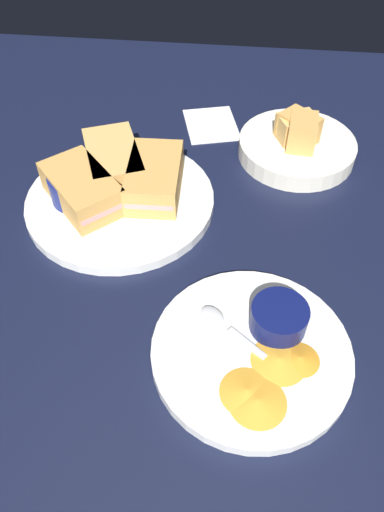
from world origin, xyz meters
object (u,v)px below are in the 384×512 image
sandwich_half_near (155,178)px  sandwich_half_extra (82,189)px  sandwich_half_far (114,161)px  plate_chips_companion (251,352)px  plate_sandwich_main (121,199)px  bread_basket_rear (297,144)px  ramekin_dark_sauce (75,186)px  spoon_by_gravy_ramekin (220,322)px  spoon_by_dark_ramekin (116,189)px  ramekin_light_gravy (279,317)px

sandwich_half_near → sandwich_half_extra: size_ratio=0.92×
sandwich_half_far → plate_chips_companion: size_ratio=0.64×
sandwich_half_near → sandwich_half_far: bearing=-114.9°
plate_sandwich_main → sandwich_half_near: (-1.86, 5.09, 3.20)cm
plate_chips_companion → bread_basket_rear: bearing=170.9°
sandwich_half_near → ramekin_dark_sauce: size_ratio=1.78×
sandwich_half_far → plate_chips_companion: sandwich_half_far is taller
sandwich_half_near → spoon_by_gravy_ramekin: size_ratio=1.56×
spoon_by_dark_ramekin → plate_chips_companion: size_ratio=0.41×
plate_sandwich_main → sandwich_half_extra: 6.29cm
ramekin_dark_sauce → spoon_by_dark_ramekin: bearing=112.1°
ramekin_dark_sauce → spoon_by_gravy_ramekin: (20.16, 23.04, -1.92)cm
sandwich_half_extra → spoon_by_dark_ramekin: size_ratio=1.52×
ramekin_dark_sauce → sandwich_half_extra: bearing=62.6°
ramekin_light_gravy → plate_sandwich_main: bearing=-131.6°
spoon_by_gravy_ramekin → bread_basket_rear: bread_basket_rear is taller
plate_sandwich_main → spoon_by_gravy_ramekin: 27.19cm
plate_chips_companion → ramekin_light_gravy: (-3.51, 2.93, 2.60)cm
plate_chips_companion → plate_sandwich_main: bearing=-139.9°
sandwich_half_far → ramekin_dark_sauce: bearing=-35.0°
sandwich_half_extra → ramekin_light_gravy: size_ratio=2.17×
sandwich_half_far → ramekin_dark_sauce: (6.32, -4.43, -0.11)cm
plate_chips_companion → spoon_by_dark_ramekin: bearing=-139.8°
spoon_by_gravy_ramekin → sandwich_half_far: bearing=-144.9°
spoon_by_dark_ramekin → bread_basket_rear: (-14.22, 27.84, 0.42)cm
sandwich_half_far → plate_chips_companion: (29.55, 22.50, -3.20)cm
sandwich_half_far → ramekin_dark_sauce: 7.72cm
sandwich_half_near → ramekin_light_gravy: 29.36cm
plate_chips_companion → spoon_by_gravy_ramekin: 5.09cm
sandwich_half_near → plate_chips_companion: size_ratio=0.58×
sandwich_half_extra → ramekin_dark_sauce: (-0.63, -1.21, -0.11)cm
plate_sandwich_main → ramekin_light_gravy: bearing=48.4°
plate_sandwich_main → sandwich_half_near: bearing=110.1°
spoon_by_dark_ramekin → sandwich_half_far: bearing=-166.4°
sandwich_half_far → bread_basket_rear: size_ratio=0.77×
ramekin_light_gravy → bread_basket_rear: bread_basket_rear is taller
bread_basket_rear → sandwich_half_far: bearing=-70.7°
ramekin_light_gravy → bread_basket_rear: size_ratio=0.35×
sandwich_half_near → sandwich_half_extra: same height
sandwich_half_far → spoon_by_gravy_ramekin: bearing=35.1°
ramekin_dark_sauce → spoon_by_dark_ramekin: size_ratio=0.78×
plate_sandwich_main → sandwich_half_far: bearing=-159.9°
sandwich_half_extra → plate_chips_companion: (22.60, 25.72, -3.20)cm
sandwich_half_near → sandwich_half_far: same height
sandwich_half_extra → bread_basket_rear: size_ratio=0.76×
sandwich_half_far → spoon_by_gravy_ramekin: sandwich_half_far is taller
spoon_by_dark_ramekin → spoon_by_gravy_ramekin: 28.46cm
ramekin_dark_sauce → spoon_by_gravy_ramekin: 30.67cm
plate_sandwich_main → ramekin_light_gravy: size_ratio=4.19×
sandwich_half_far → spoon_by_dark_ramekin: (4.12, 1.00, -2.04)cm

